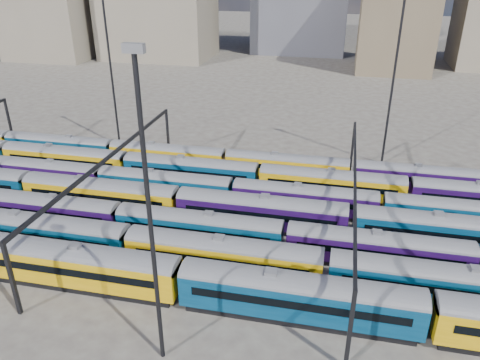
% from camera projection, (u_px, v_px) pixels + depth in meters
% --- Properties ---
extents(ground, '(500.00, 500.00, 0.00)m').
position_uv_depth(ground, '(266.00, 229.00, 57.74)').
color(ground, '#443E3A').
rests_on(ground, ground).
extents(rake_0, '(134.64, 3.28, 5.54)m').
position_uv_depth(rake_0, '(180.00, 276.00, 44.39)').
color(rake_0, black).
rests_on(rake_0, ground).
extents(rake_1, '(126.05, 3.07, 5.18)m').
position_uv_depth(rake_1, '(128.00, 240.00, 50.38)').
color(rake_1, black).
rests_on(rake_1, ground).
extents(rake_2, '(138.58, 2.90, 4.87)m').
position_uv_depth(rake_2, '(199.00, 225.00, 53.60)').
color(rake_2, black).
rests_on(rake_2, ground).
extents(rake_3, '(148.23, 3.10, 5.22)m').
position_uv_depth(rake_3, '(261.00, 209.00, 56.68)').
color(rake_3, black).
rests_on(rake_3, ground).
extents(rake_4, '(114.06, 2.78, 4.67)m').
position_uv_depth(rake_4, '(381.00, 204.00, 58.40)').
color(rake_4, black).
rests_on(rake_4, ground).
extents(rake_5, '(120.77, 2.95, 4.96)m').
position_uv_depth(rake_5, '(259.00, 174.00, 65.96)').
color(rake_5, black).
rests_on(rake_5, ground).
extents(rake_6, '(93.88, 2.75, 4.62)m').
position_uv_depth(rake_6, '(167.00, 153.00, 73.50)').
color(rake_6, black).
rests_on(rake_6, ground).
extents(gantry_1, '(0.35, 40.35, 8.03)m').
position_uv_depth(gantry_1, '(110.00, 164.00, 58.74)').
color(gantry_1, black).
rests_on(gantry_1, ground).
extents(gantry_2, '(0.35, 40.35, 8.03)m').
position_uv_depth(gantry_2, '(354.00, 187.00, 52.86)').
color(gantry_2, black).
rests_on(gantry_2, ground).
extents(mast_1, '(1.40, 0.50, 25.60)m').
position_uv_depth(mast_1, '(111.00, 67.00, 76.99)').
color(mast_1, black).
rests_on(mast_1, ground).
extents(mast_2, '(1.40, 0.50, 25.60)m').
position_uv_depth(mast_2, '(149.00, 211.00, 33.32)').
color(mast_2, black).
rests_on(mast_2, ground).
extents(mast_3, '(1.40, 0.50, 25.60)m').
position_uv_depth(mast_3, '(394.00, 78.00, 69.94)').
color(mast_3, black).
rests_on(mast_3, ground).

